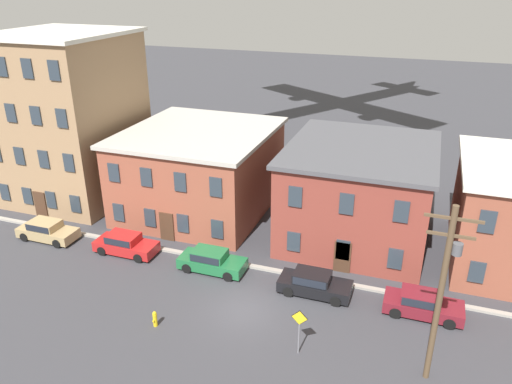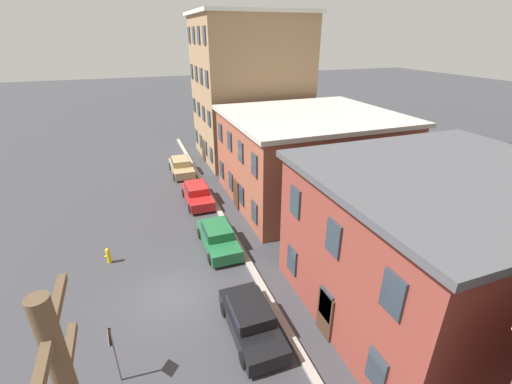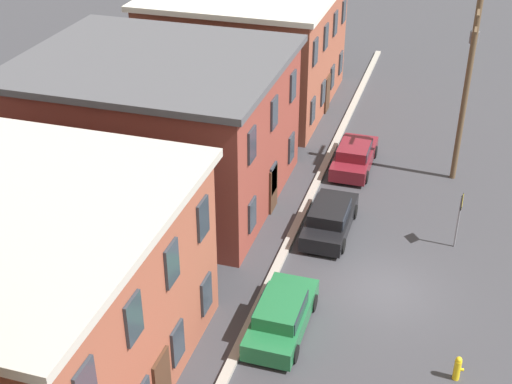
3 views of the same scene
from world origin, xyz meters
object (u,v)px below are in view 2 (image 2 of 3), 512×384
(car_tan, at_px, (181,166))
(car_red, at_px, (197,193))
(fire_hydrant, at_px, (108,255))
(car_black, at_px, (251,319))
(caution_sign, at_px, (113,347))
(car_green, at_px, (218,236))

(car_tan, distance_m, car_red, 6.54)
(car_tan, relative_size, fire_hydrant, 4.58)
(car_red, xyz_separation_m, fire_hydrant, (5.98, -6.33, -0.27))
(car_black, bearing_deg, caution_sign, -84.92)
(car_tan, bearing_deg, car_green, 0.68)
(caution_sign, xyz_separation_m, fire_hydrant, (-8.06, -0.53, -1.29))
(car_red, distance_m, car_black, 13.56)
(car_tan, bearing_deg, caution_sign, -15.24)
(car_tan, relative_size, car_black, 1.00)
(car_tan, distance_m, car_black, 20.09)
(caution_sign, relative_size, fire_hydrant, 2.80)
(fire_hydrant, bearing_deg, car_red, 133.36)
(car_red, distance_m, caution_sign, 15.22)
(car_red, distance_m, car_green, 6.58)
(car_black, bearing_deg, car_red, 178.48)
(car_red, height_order, car_black, same)
(car_green, relative_size, fire_hydrant, 4.58)
(caution_sign, height_order, fire_hydrant, caution_sign)
(car_red, xyz_separation_m, caution_sign, (14.04, -5.80, 1.03))
(car_tan, bearing_deg, car_red, 1.71)
(car_tan, xyz_separation_m, car_green, (13.12, 0.16, 0.00))
(car_red, relative_size, caution_sign, 1.64)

